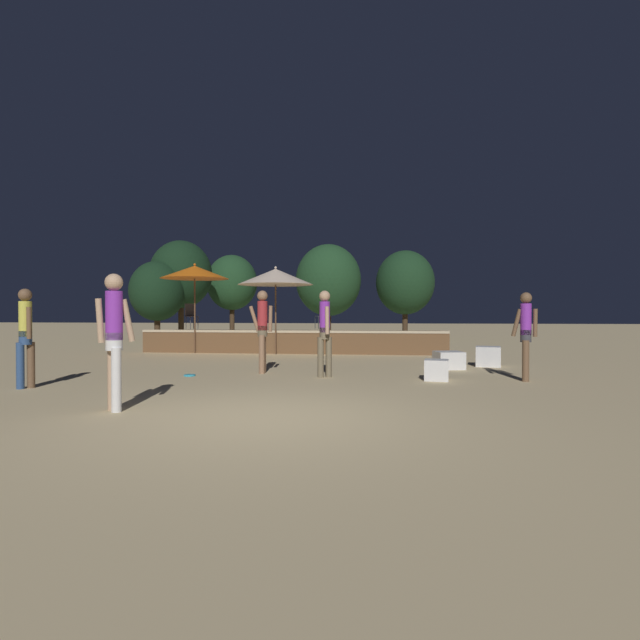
# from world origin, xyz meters

# --- Properties ---
(ground_plane) EXTENTS (120.00, 120.00, 0.00)m
(ground_plane) POSITION_xyz_m (0.00, 0.00, 0.00)
(ground_plane) COLOR #D1B784
(wooden_deck) EXTENTS (10.12, 2.74, 0.77)m
(wooden_deck) POSITION_xyz_m (-1.57, 11.13, 0.35)
(wooden_deck) COLOR brown
(wooden_deck) RESTS_ON ground
(patio_umbrella_0) EXTENTS (2.44, 2.44, 2.84)m
(patio_umbrella_0) POSITION_xyz_m (-2.01, 9.65, 2.50)
(patio_umbrella_0) COLOR brown
(patio_umbrella_0) RESTS_ON ground
(patio_umbrella_1) EXTENTS (2.24, 2.24, 2.98)m
(patio_umbrella_1) POSITION_xyz_m (-4.77, 9.73, 2.68)
(patio_umbrella_1) COLOR brown
(patio_umbrella_1) RESTS_ON ground
(cube_seat_0) EXTENTS (0.51, 0.51, 0.41)m
(cube_seat_0) POSITION_xyz_m (2.51, 3.90, 0.20)
(cube_seat_0) COLOR white
(cube_seat_0) RESTS_ON ground
(cube_seat_1) EXTENTS (0.74, 0.74, 0.41)m
(cube_seat_1) POSITION_xyz_m (3.00, 6.00, 0.21)
(cube_seat_1) COLOR white
(cube_seat_1) RESTS_ON ground
(cube_seat_2) EXTENTS (0.68, 0.68, 0.49)m
(cube_seat_2) POSITION_xyz_m (4.05, 6.71, 0.25)
(cube_seat_2) COLOR white
(cube_seat_2) RESTS_ON ground
(person_0) EXTENTS (0.42, 0.42, 1.85)m
(person_0) POSITION_xyz_m (-2.12, 0.18, 1.03)
(person_0) COLOR white
(person_0) RESTS_ON ground
(person_1) EXTENTS (0.53, 0.31, 1.82)m
(person_1) POSITION_xyz_m (-1.19, 4.62, 1.01)
(person_1) COLOR #997051
(person_1) RESTS_ON ground
(person_2) EXTENTS (0.42, 0.31, 1.75)m
(person_2) POSITION_xyz_m (-4.76, 1.87, 0.96)
(person_2) COLOR brown
(person_2) RESTS_ON ground
(person_3) EXTENTS (0.48, 0.29, 1.73)m
(person_3) POSITION_xyz_m (4.22, 4.03, 0.94)
(person_3) COLOR brown
(person_3) RESTS_ON ground
(person_4) EXTENTS (0.29, 0.45, 1.79)m
(person_4) POSITION_xyz_m (0.26, 4.08, 0.99)
(person_4) COLOR #72664C
(person_4) RESTS_ON ground
(bistro_chair_0) EXTENTS (0.47, 0.47, 0.90)m
(bistro_chair_0) POSITION_xyz_m (-0.76, 11.90, 1.31)
(bistro_chair_0) COLOR #2D3338
(bistro_chair_0) RESTS_ON wooden_deck
(bistro_chair_1) EXTENTS (0.48, 0.48, 0.90)m
(bistro_chair_1) POSITION_xyz_m (-5.33, 10.76, 1.31)
(bistro_chair_1) COLOR #47474C
(bistro_chair_1) RESTS_ON wooden_deck
(frisbee_disc) EXTENTS (0.24, 0.24, 0.03)m
(frisbee_disc) POSITION_xyz_m (-2.57, 3.89, 0.02)
(frisbee_disc) COLOR #33B2D8
(frisbee_disc) RESTS_ON ground
(background_tree_0) EXTENTS (2.60, 2.60, 3.82)m
(background_tree_0) POSITION_xyz_m (-9.33, 16.51, 2.38)
(background_tree_0) COLOR #3D2B1C
(background_tree_0) RESTS_ON ground
(background_tree_1) EXTENTS (3.24, 3.24, 4.75)m
(background_tree_1) POSITION_xyz_m (-1.31, 18.52, 2.96)
(background_tree_1) COLOR #3D2B1C
(background_tree_1) RESTS_ON ground
(background_tree_2) EXTENTS (3.07, 3.07, 4.97)m
(background_tree_2) POSITION_xyz_m (-8.66, 17.76, 3.27)
(background_tree_2) COLOR #3D2B1C
(background_tree_2) RESTS_ON ground
(background_tree_3) EXTENTS (2.88, 2.88, 4.68)m
(background_tree_3) POSITION_xyz_m (-7.25, 21.66, 3.08)
(background_tree_3) COLOR #3D2B1C
(background_tree_3) RESTS_ON ground
(background_tree_4) EXTENTS (3.03, 3.03, 4.60)m
(background_tree_4) POSITION_xyz_m (2.53, 20.24, 2.92)
(background_tree_4) COLOR #3D2B1C
(background_tree_4) RESTS_ON ground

